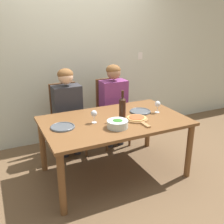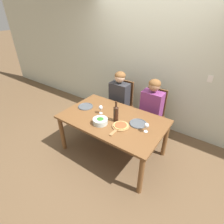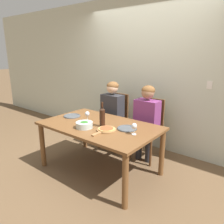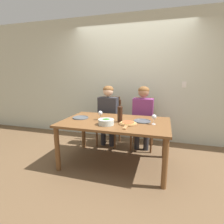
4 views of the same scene
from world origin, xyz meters
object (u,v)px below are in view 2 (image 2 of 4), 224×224
at_px(broccoli_bowl, 100,121).
at_px(dinner_plate_left, 86,106).
at_px(person_woman, 119,96).
at_px(wine_glass_right, 146,126).
at_px(chair_left, 122,103).
at_px(chair_right, 153,113).
at_px(pizza_on_board, 120,126).
at_px(person_man, 151,105).
at_px(wine_glass_left, 101,108).
at_px(wine_bottle, 116,113).
at_px(dinner_plate_right, 138,123).

height_order(broccoli_bowl, dinner_plate_left, broccoli_bowl).
height_order(person_woman, wine_glass_right, person_woman).
relative_size(chair_left, chair_right, 1.00).
bearing_deg(pizza_on_board, person_woman, 124.47).
xyz_separation_m(person_man, wine_glass_left, (-0.60, -0.71, 0.08)).
xyz_separation_m(pizza_on_board, wine_glass_left, (-0.48, 0.14, 0.09)).
bearing_deg(pizza_on_board, chair_left, 121.11).
bearing_deg(wine_bottle, chair_left, 116.64).
bearing_deg(pizza_on_board, dinner_plate_right, 51.20).
relative_size(person_woman, dinner_plate_left, 4.61).
bearing_deg(chair_right, wine_glass_right, -73.76).
bearing_deg(broccoli_bowl, person_woman, 106.37).
relative_size(chair_left, person_woman, 0.81).
height_order(person_woman, wine_glass_left, person_woman).
distance_m(person_woman, broccoli_bowl, 0.99).
relative_size(broccoli_bowl, dinner_plate_left, 0.87).
xyz_separation_m(person_man, broccoli_bowl, (-0.42, -0.95, 0.02)).
xyz_separation_m(person_woman, dinner_plate_left, (-0.26, -0.70, -0.01)).
relative_size(chair_right, wine_glass_left, 6.59).
bearing_deg(dinner_plate_right, person_man, 95.84).
bearing_deg(wine_glass_left, wine_bottle, -7.58).
bearing_deg(pizza_on_board, chair_right, 83.17).
bearing_deg(wine_glass_left, broccoli_bowl, -53.20).
relative_size(chair_left, wine_glass_right, 6.59).
xyz_separation_m(person_woman, wine_bottle, (0.44, -0.76, 0.12)).
height_order(dinner_plate_right, wine_glass_left, wine_glass_left).
bearing_deg(person_man, chair_right, 90.00).
bearing_deg(dinner_plate_right, chair_right, 94.93).
distance_m(chair_left, person_man, 0.74).
xyz_separation_m(chair_right, broccoli_bowl, (-0.42, -1.07, 0.24)).
distance_m(wine_bottle, dinner_plate_left, 0.72).
relative_size(wine_bottle, dinner_plate_right, 1.31).
height_order(chair_left, dinner_plate_left, chair_left).
height_order(wine_bottle, broccoli_bowl, wine_bottle).
xyz_separation_m(person_woman, dinner_plate_right, (0.77, -0.63, -0.01)).
distance_m(wine_bottle, wine_glass_left, 0.34).
relative_size(person_woman, dinner_plate_right, 4.61).
relative_size(chair_right, person_woman, 0.81).
bearing_deg(wine_glass_left, dinner_plate_right, 7.33).
xyz_separation_m(chair_left, person_man, (0.70, -0.12, 0.22)).
bearing_deg(wine_bottle, chair_right, 73.34).
height_order(broccoli_bowl, pizza_on_board, broccoli_bowl).
distance_m(wine_bottle, broccoli_bowl, 0.27).
bearing_deg(dinner_plate_right, wine_glass_right, -30.33).
bearing_deg(broccoli_bowl, dinner_plate_right, 33.67).
height_order(person_woman, dinner_plate_right, person_woman).
height_order(chair_right, wine_glass_right, chair_right).
bearing_deg(person_man, wine_glass_right, -71.33).
relative_size(dinner_plate_left, dinner_plate_right, 1.00).
height_order(person_woman, broccoli_bowl, person_woman).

